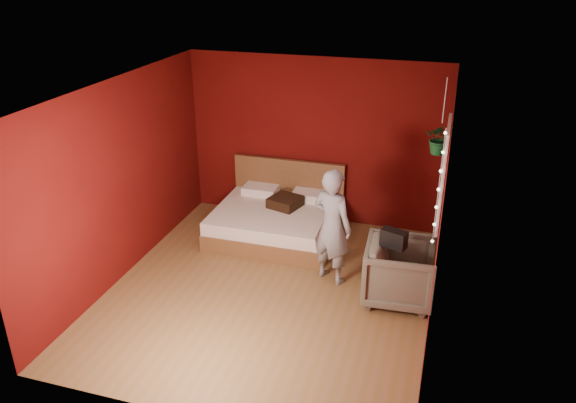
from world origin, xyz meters
The scene contains 10 objects.
floor centered at (0.00, 0.00, 0.00)m, with size 4.50×4.50×0.00m, color brown.
room_walls centered at (0.00, 0.00, 1.68)m, with size 4.04×4.54×2.62m.
window centered at (1.97, 0.90, 1.50)m, with size 0.05×0.97×1.27m.
fairy_lights centered at (1.94, 0.37, 1.50)m, with size 0.04×0.04×1.45m.
bed centered at (-0.39, 1.52, 0.26)m, with size 1.80×1.53×0.99m.
person centered at (0.69, 0.50, 0.78)m, with size 0.57×0.37×1.56m, color gray.
armchair centered at (1.60, 0.28, 0.39)m, with size 0.83×0.86×0.78m, color #676451.
handbag centered at (1.50, 0.19, 0.89)m, with size 0.30×0.15×0.22m, color black.
throw_pillow centered at (-0.27, 1.59, 0.53)m, with size 0.43×0.43×0.15m, color black.
hanging_plant centered at (1.88, 1.27, 1.83)m, with size 0.38×0.34×0.98m.
Camera 1 is at (1.98, -5.79, 4.03)m, focal length 35.00 mm.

